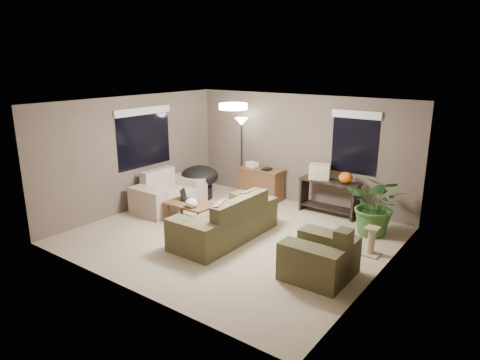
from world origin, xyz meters
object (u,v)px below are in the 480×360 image
Objects in this scene: loveseat at (168,195)px; papasan_chair at (200,179)px; coffee_table at (189,206)px; console_table at (329,195)px; cat_scratching_post at (371,243)px; floor_lamp at (242,131)px; main_sofa at (227,223)px; houseplant at (376,211)px; armchair at (320,258)px; desk at (261,183)px.

loveseat reaches higher than papasan_chair.
console_table is (2.06, 2.18, 0.08)m from coffee_table.
cat_scratching_post is (1.46, -1.44, -0.22)m from console_table.
console_table is at bearing 29.99° from loveseat.
cat_scratching_post is (3.78, -1.42, -1.38)m from floor_lamp.
houseplant is (2.17, 1.82, 0.17)m from main_sofa.
coffee_table is 0.84× the size of houseplant.
cat_scratching_post is at bearing -8.00° from papasan_chair.
floor_lamp is at bearing -179.43° from console_table.
armchair is at bearing -67.48° from console_table.
coffee_table is at bearing -83.08° from floor_lamp.
loveseat reaches higher than cat_scratching_post.
papasan_chair is at bearing 124.24° from coffee_table.
coffee_table is 3.66m from houseplant.
coffee_table is 1.65m from papasan_chair.
cat_scratching_post is (4.45, -0.62, -0.25)m from papasan_chair.
armchair is 0.52× the size of floor_lamp.
cat_scratching_post is at bearing 73.28° from armchair.
armchair is 0.84× the size of houseplant.
loveseat is 4.47m from houseplant.
loveseat is at bearing -95.91° from papasan_chair.
papasan_chair reaches higher than console_table.
papasan_chair reaches higher than coffee_table.
floor_lamp is (-0.54, -0.04, 1.22)m from desk.
console_table is at bearing 15.35° from papasan_chair.
loveseat is 1.10m from coffee_table.
coffee_table is at bearing 171.38° from main_sofa.
houseplant is (1.21, -0.53, 0.03)m from console_table.
papasan_chair is 4.20m from houseplant.
houseplant is at bearing 39.99° from main_sofa.
floor_lamp reaches higher than papasan_chair.
main_sofa is 1.15× the size of floor_lamp.
houseplant is at bearing 3.99° from papasan_chair.
papasan_chair reaches higher than desk.
console_table is at bearing 46.67° from coffee_table.
floor_lamp is 3.74m from houseplant.
console_table is (3.08, 1.78, 0.14)m from loveseat.
loveseat is (-2.12, 0.57, 0.00)m from main_sofa.
floor_lamp is (-0.26, 2.16, 1.24)m from coffee_table.
papasan_chair is at bearing -176.01° from houseplant.
main_sofa is 2.54m from papasan_chair.
main_sofa is 1.85× the size of houseplant.
coffee_table is at bearing -55.76° from papasan_chair.
desk is at bearing 53.90° from loveseat.
main_sofa is 1.11m from coffee_table.
loveseat is 1.45× the size of desk.
desk and console_table have the same top height.
cat_scratching_post is at bearing 20.44° from main_sofa.
floor_lamp is at bearing -176.04° from desk.
main_sofa is at bearing -8.62° from coffee_table.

